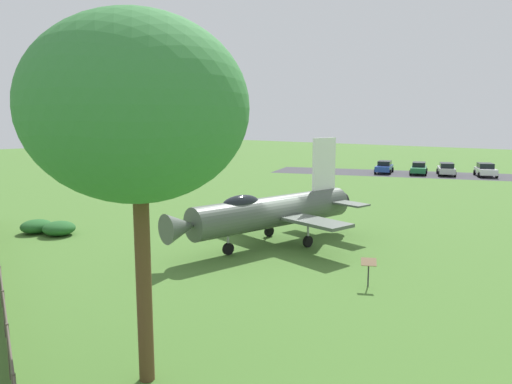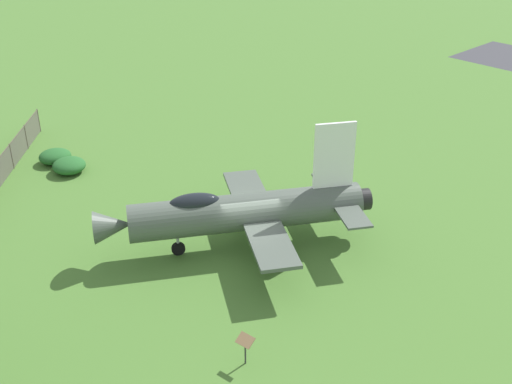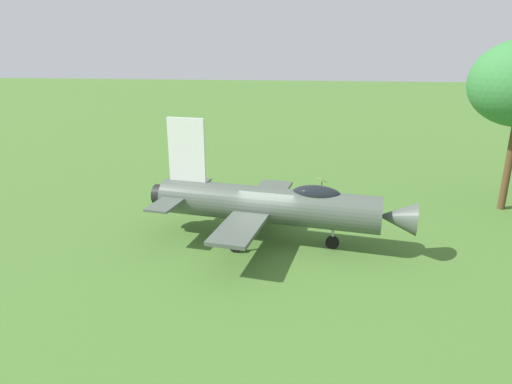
% 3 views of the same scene
% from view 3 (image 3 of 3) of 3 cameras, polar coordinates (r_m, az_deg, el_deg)
% --- Properties ---
extents(ground_plane, '(200.00, 200.00, 0.00)m').
position_cam_3_polar(ground_plane, '(21.03, 1.36, -6.23)').
color(ground_plane, '#47722D').
extents(display_jet, '(8.76, 12.13, 5.59)m').
position_cam_3_polar(display_jet, '(20.25, 2.38, -1.58)').
color(display_jet, '#4C564C').
rests_on(display_jet, ground_plane).
extents(info_plaque, '(0.72, 0.64, 1.14)m').
position_cam_3_polar(info_plaque, '(27.14, 8.39, 1.21)').
color(info_plaque, '#333333').
rests_on(info_plaque, ground_plane).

